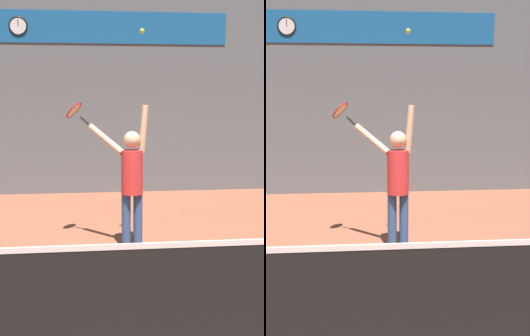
# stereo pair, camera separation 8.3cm
# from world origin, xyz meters

# --- Properties ---
(ground_plane) EXTENTS (18.00, 18.00, 0.00)m
(ground_plane) POSITION_xyz_m (0.00, 0.00, 0.00)
(ground_plane) COLOR #9E563D
(back_wall) EXTENTS (18.00, 0.10, 5.00)m
(back_wall) POSITION_xyz_m (0.00, 5.58, 2.50)
(back_wall) COLOR slate
(back_wall) RESTS_ON ground_plane
(sponsor_banner) EXTENTS (5.77, 0.02, 0.68)m
(sponsor_banner) POSITION_xyz_m (0.00, 5.52, 3.63)
(sponsor_banner) COLOR #195B9E
(scoreboard_clock) EXTENTS (0.40, 0.04, 0.40)m
(scoreboard_clock) POSITION_xyz_m (-1.62, 5.50, 3.63)
(scoreboard_clock) COLOR white
(court_net) EXTENTS (8.90, 0.07, 1.06)m
(court_net) POSITION_xyz_m (0.00, -1.12, 0.50)
(court_net) COLOR #333333
(court_net) RESTS_ON ground_plane
(tennis_player) EXTENTS (0.86, 0.56, 2.06)m
(tennis_player) POSITION_xyz_m (0.35, 1.59, 1.04)
(tennis_player) COLOR #2D4C7F
(tennis_player) RESTS_ON ground_plane
(tennis_racket) EXTENTS (0.41, 0.37, 0.36)m
(tennis_racket) POSITION_xyz_m (-0.44, 2.03, 1.96)
(tennis_racket) COLOR black
(tennis_ball) EXTENTS (0.07, 0.07, 0.07)m
(tennis_ball) POSITION_xyz_m (0.49, 1.56, 3.05)
(tennis_ball) COLOR #CCDB2D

